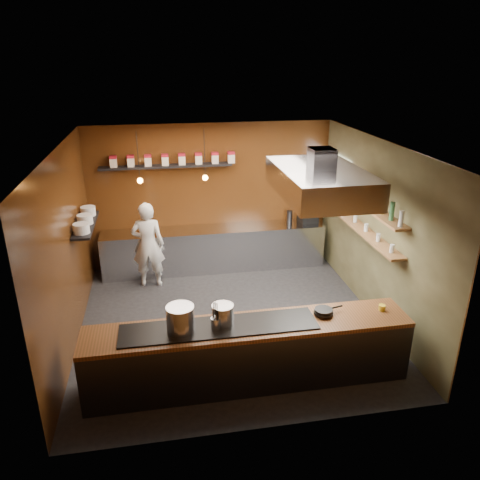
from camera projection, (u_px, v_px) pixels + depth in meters
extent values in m
plane|color=black|center=(231.00, 321.00, 8.02)|extent=(5.00, 5.00, 0.00)
plane|color=#381A0A|center=(211.00, 196.00, 9.74)|extent=(5.00, 0.00, 5.00)
plane|color=#381A0A|center=(67.00, 251.00, 7.05)|extent=(0.00, 5.00, 5.00)
plane|color=#413F25|center=(377.00, 230.00, 7.86)|extent=(0.00, 5.00, 5.00)
plane|color=silver|center=(229.00, 146.00, 6.90)|extent=(5.00, 5.00, 0.00)
plane|color=white|center=(339.00, 182.00, 9.26)|extent=(0.00, 1.00, 1.00)
cube|color=silver|center=(214.00, 248.00, 9.83)|extent=(4.60, 0.65, 0.90)
cube|color=#38383D|center=(249.00, 355.00, 6.40)|extent=(4.40, 0.70, 0.86)
cube|color=brown|center=(249.00, 327.00, 6.22)|extent=(4.40, 0.72, 0.06)
cube|color=black|center=(219.00, 327.00, 6.15)|extent=(2.60, 0.55, 0.02)
cube|color=black|center=(166.00, 166.00, 9.21)|extent=(2.60, 0.26, 0.04)
cube|color=black|center=(86.00, 225.00, 7.97)|extent=(0.30, 1.40, 0.04)
cube|color=olive|center=(363.00, 202.00, 7.96)|extent=(0.26, 2.80, 0.04)
cube|color=olive|center=(360.00, 228.00, 8.13)|extent=(0.26, 2.80, 0.04)
cube|color=#38383D|center=(322.00, 158.00, 6.80)|extent=(0.35, 0.35, 0.30)
cube|color=silver|center=(320.00, 182.00, 6.93)|extent=(1.20, 2.00, 0.40)
cube|color=white|center=(319.00, 195.00, 7.01)|extent=(1.00, 1.80, 0.02)
cylinder|color=black|center=(138.00, 156.00, 8.39)|extent=(0.01, 0.01, 0.90)
sphere|color=orange|center=(140.00, 181.00, 8.56)|extent=(0.10, 0.10, 0.10)
cylinder|color=black|center=(205.00, 154.00, 8.59)|extent=(0.01, 0.01, 0.90)
sphere|color=orange|center=(205.00, 178.00, 8.76)|extent=(0.10, 0.10, 0.10)
cube|color=beige|center=(113.00, 163.00, 9.01)|extent=(0.13, 0.13, 0.17)
cube|color=maroon|center=(113.00, 157.00, 8.97)|extent=(0.13, 0.13, 0.05)
cube|color=beige|center=(131.00, 162.00, 9.06)|extent=(0.13, 0.13, 0.17)
cube|color=maroon|center=(130.00, 157.00, 9.02)|extent=(0.14, 0.13, 0.05)
cube|color=beige|center=(148.00, 162.00, 9.11)|extent=(0.13, 0.13, 0.17)
cube|color=maroon|center=(148.00, 156.00, 9.07)|extent=(0.13, 0.13, 0.05)
cube|color=beige|center=(165.00, 161.00, 9.17)|extent=(0.13, 0.13, 0.17)
cube|color=maroon|center=(165.00, 155.00, 9.13)|extent=(0.14, 0.13, 0.05)
cube|color=beige|center=(182.00, 160.00, 9.22)|extent=(0.13, 0.13, 0.17)
cube|color=maroon|center=(182.00, 155.00, 9.18)|extent=(0.14, 0.13, 0.05)
cube|color=beige|center=(199.00, 160.00, 9.27)|extent=(0.13, 0.13, 0.17)
cube|color=maroon|center=(198.00, 154.00, 9.23)|extent=(0.14, 0.13, 0.05)
cube|color=beige|center=(215.00, 159.00, 9.33)|extent=(0.13, 0.13, 0.17)
cube|color=maroon|center=(215.00, 154.00, 9.29)|extent=(0.14, 0.13, 0.05)
cube|color=beige|center=(231.00, 158.00, 9.38)|extent=(0.13, 0.13, 0.17)
cube|color=maroon|center=(231.00, 153.00, 9.34)|extent=(0.14, 0.13, 0.05)
cylinder|color=silver|center=(81.00, 228.00, 7.53)|extent=(0.26, 0.26, 0.16)
cylinder|color=silver|center=(85.00, 219.00, 7.94)|extent=(0.26, 0.26, 0.16)
cylinder|color=silver|center=(88.00, 211.00, 8.35)|extent=(0.26, 0.26, 0.16)
cylinder|color=silver|center=(401.00, 219.00, 6.72)|extent=(0.06, 0.06, 0.24)
cylinder|color=#2D5933|center=(392.00, 213.00, 6.98)|extent=(0.06, 0.06, 0.24)
cylinder|color=#8C601E|center=(383.00, 207.00, 7.24)|extent=(0.06, 0.06, 0.24)
cylinder|color=silver|center=(375.00, 201.00, 7.51)|extent=(0.06, 0.06, 0.24)
cylinder|color=#2D5933|center=(367.00, 196.00, 7.77)|extent=(0.06, 0.06, 0.24)
cylinder|color=#8C601E|center=(360.00, 192.00, 8.04)|extent=(0.06, 0.06, 0.24)
cylinder|color=silver|center=(353.00, 187.00, 8.30)|extent=(0.06, 0.06, 0.24)
cylinder|color=#2D5933|center=(347.00, 183.00, 8.56)|extent=(0.06, 0.06, 0.24)
cylinder|color=#8C601E|center=(341.00, 179.00, 8.83)|extent=(0.06, 0.06, 0.24)
cylinder|color=silver|center=(336.00, 175.00, 9.09)|extent=(0.06, 0.06, 0.24)
cylinder|color=silver|center=(392.00, 248.00, 7.05)|extent=(0.07, 0.07, 0.13)
cylinder|color=silver|center=(378.00, 237.00, 7.47)|extent=(0.07, 0.07, 0.13)
cylinder|color=silver|center=(366.00, 228.00, 7.89)|extent=(0.07, 0.07, 0.13)
cylinder|color=silver|center=(355.00, 219.00, 8.31)|extent=(0.07, 0.07, 0.13)
cylinder|color=silver|center=(345.00, 211.00, 8.73)|extent=(0.07, 0.07, 0.13)
cylinder|color=silver|center=(336.00, 203.00, 9.15)|extent=(0.07, 0.07, 0.13)
cylinder|color=silver|center=(180.00, 319.00, 5.98)|extent=(0.46, 0.46, 0.35)
cylinder|color=silver|center=(223.00, 314.00, 6.15)|extent=(0.32, 0.32, 0.27)
cylinder|color=#B9BCC0|center=(216.00, 324.00, 6.05)|extent=(0.15, 0.15, 0.17)
cylinder|color=black|center=(323.00, 312.00, 6.44)|extent=(0.27, 0.27, 0.03)
cylinder|color=black|center=(324.00, 310.00, 6.43)|extent=(0.25, 0.25, 0.03)
cylinder|color=black|center=(337.00, 307.00, 6.51)|extent=(0.18, 0.07, 0.02)
cylinder|color=gold|center=(382.00, 308.00, 6.55)|extent=(0.10, 0.10, 0.08)
cube|color=black|center=(308.00, 213.00, 10.00)|extent=(0.39, 0.38, 0.36)
imported|color=white|center=(148.00, 245.00, 8.97)|extent=(0.66, 0.46, 1.70)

